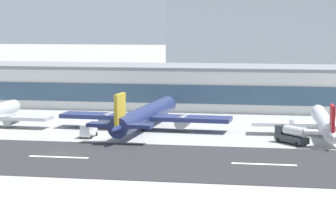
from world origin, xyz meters
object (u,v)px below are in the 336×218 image
at_px(airliner_gold_tail_gate_1, 144,116).
at_px(service_fuel_truck_1, 292,135).
at_px(distant_hotel_block, 296,40).
at_px(airliner_red_tail_gate_2, 325,123).
at_px(terminal_building, 179,86).
at_px(service_box_truck_0, 89,129).

bearing_deg(airliner_gold_tail_gate_1, service_fuel_truck_1, -106.68).
xyz_separation_m(distant_hotel_block, airliner_red_tail_gate_2, (6.00, -150.59, -15.75)).
relative_size(airliner_gold_tail_gate_1, airliner_red_tail_gate_2, 1.20).
distance_m(distant_hotel_block, airliner_gold_tail_gate_1, 155.13).
bearing_deg(service_fuel_truck_1, terminal_building, -11.73).
height_order(airliner_gold_tail_gate_1, service_box_truck_0, airliner_gold_tail_gate_1).
bearing_deg(distant_hotel_block, service_box_truck_0, -106.27).
xyz_separation_m(terminal_building, airliner_red_tail_gate_2, (42.04, -48.68, -3.64)).
bearing_deg(airliner_gold_tail_gate_1, service_box_truck_0, 143.12).
bearing_deg(airliner_gold_tail_gate_1, airliner_red_tail_gate_2, -87.46).
relative_size(service_box_truck_0, service_fuel_truck_1, 0.75).
distance_m(distant_hotel_block, airliner_red_tail_gate_2, 151.53).
height_order(airliner_red_tail_gate_2, service_fuel_truck_1, airliner_red_tail_gate_2).
relative_size(terminal_building, airliner_red_tail_gate_2, 3.62).
bearing_deg(terminal_building, distant_hotel_block, 70.52).
bearing_deg(airliner_red_tail_gate_2, terminal_building, 38.36).
bearing_deg(service_box_truck_0, airliner_red_tail_gate_2, 103.10).
xyz_separation_m(airliner_red_tail_gate_2, service_box_truck_0, (-53.29, -11.40, -1.09)).
height_order(terminal_building, service_fuel_truck_1, terminal_building).
xyz_separation_m(terminal_building, distant_hotel_block, (36.04, 101.91, 12.11)).
height_order(airliner_gold_tail_gate_1, service_fuel_truck_1, airliner_gold_tail_gate_1).
height_order(distant_hotel_block, service_fuel_truck_1, distant_hotel_block).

